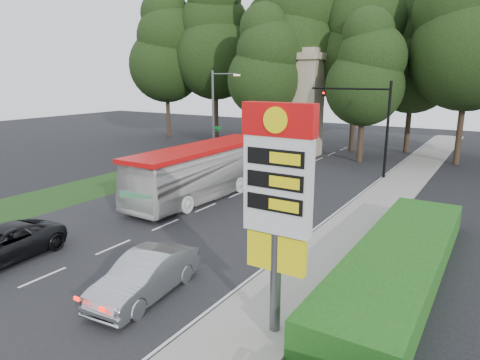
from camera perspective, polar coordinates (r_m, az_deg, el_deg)
The scene contains 21 objects.
ground at distance 18.19m, azimuth -26.11°, elevation -12.23°, with size 120.00×120.00×0.00m, color black.
road_surface at distance 25.94m, azimuth -3.28°, elevation -3.17°, with size 14.00×80.00×0.02m, color black.
sidewalk_right at distance 22.37m, azimuth 14.95°, elevation -6.29°, with size 3.00×80.00×0.12m, color gray.
grass_verge_left at distance 36.26m, azimuth -10.12°, elevation 1.51°, with size 5.00×50.00×0.02m, color #193814.
hedge at distance 17.90m, azimuth 20.48°, elevation -9.99°, with size 3.00×14.00×1.20m, color #165416.
gas_station_pylon at distance 11.88m, azimuth 5.02°, elevation -1.36°, with size 2.10×0.45×6.85m.
traffic_signal_mast at distance 33.52m, azimuth 16.97°, elevation 8.22°, with size 6.10×0.35×7.20m.
streetlight_signs at distance 37.16m, azimuth -3.31°, elevation 8.90°, with size 2.75×0.98×8.00m.
monument at distance 41.68m, azimuth 8.89°, elevation 10.20°, with size 3.00×3.00×10.05m.
tree_far_west at distance 55.08m, azimuth -9.88°, elevation 16.78°, with size 8.96×8.96×17.60m.
tree_west_mid at distance 53.01m, azimuth -3.30°, elevation 18.17°, with size 9.80×9.80×19.25m.
tree_west_near at distance 51.46m, azimuth 3.77°, elevation 16.43°, with size 8.40×8.40×16.50m.
tree_center_left at distance 45.79m, azimuth 7.14°, elevation 19.22°, with size 10.08×10.08×19.80m.
tree_center_right at distance 45.41m, azimuth 15.45°, elevation 17.63°, with size 9.24×9.24×18.15m.
tree_east_near at distance 46.07m, azimuth 22.27°, elevation 15.40°, with size 8.12×8.12×15.95m.
tree_east_mid at distance 41.57m, azimuth 28.55°, elevation 17.40°, with size 9.52×9.52×18.70m.
tree_monument_left at distance 42.47m, azimuth 3.38°, elevation 15.22°, with size 7.28×7.28×14.30m.
tree_monument_right at distance 39.29m, azimuth 16.36°, elevation 13.86°, with size 6.72×6.72×13.20m.
transit_bus at distance 27.00m, azimuth -4.96°, elevation 1.07°, with size 2.77×11.85×3.30m, color silver.
sedan_silver at distance 15.58m, azimuth -12.53°, elevation -12.35°, with size 1.63×4.67×1.54m, color #A0A3A7.
suv_charcoal at distance 20.43m, azimuth -29.36°, elevation -7.58°, with size 2.42×5.24×1.46m, color black.
Camera 1 is at (14.36, -8.26, 7.52)m, focal length 32.00 mm.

